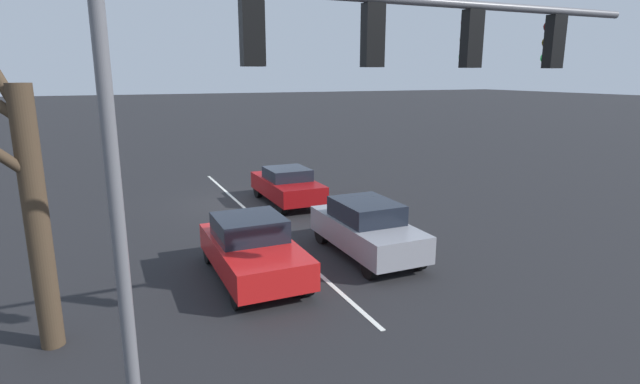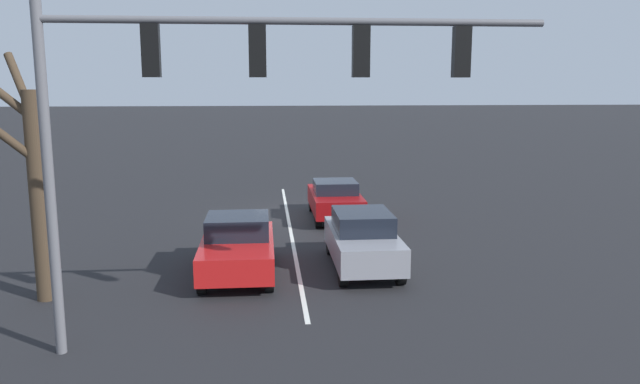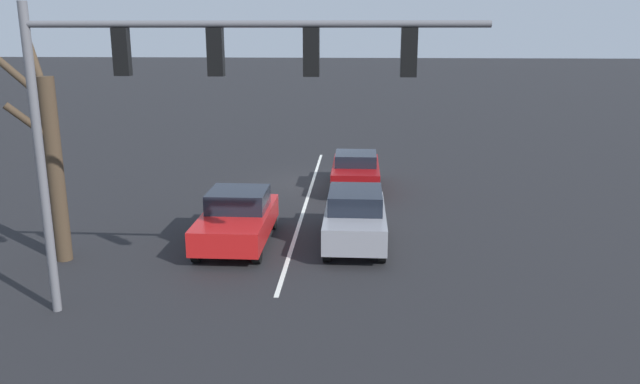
% 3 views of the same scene
% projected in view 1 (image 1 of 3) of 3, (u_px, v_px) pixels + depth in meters
% --- Properties ---
extents(ground_plane, '(240.00, 240.00, 0.00)m').
position_uv_depth(ground_plane, '(239.00, 203.00, 20.53)').
color(ground_plane, black).
extents(lane_stripe_left_divider, '(0.12, 17.50, 0.01)m').
position_uv_depth(lane_stripe_left_divider, '(258.00, 220.00, 18.08)').
color(lane_stripe_left_divider, silver).
rests_on(lane_stripe_left_divider, ground_plane).
extents(car_gray_leftlane_front, '(1.76, 4.20, 1.62)m').
position_uv_depth(car_gray_leftlane_front, '(366.00, 228.00, 14.44)').
color(car_gray_leftlane_front, gray).
rests_on(car_gray_leftlane_front, ground_plane).
extents(car_red_midlane_front, '(1.93, 4.17, 1.58)m').
position_uv_depth(car_red_midlane_front, '(252.00, 249.00, 12.87)').
color(car_red_midlane_front, red).
rests_on(car_red_midlane_front, ground_plane).
extents(car_maroon_leftlane_second, '(1.82, 4.19, 1.48)m').
position_uv_depth(car_maroon_leftlane_second, '(287.00, 185.00, 20.26)').
color(car_maroon_leftlane_second, maroon).
rests_on(car_maroon_leftlane_second, ground_plane).
extents(traffic_signal_gantry, '(9.41, 0.37, 6.75)m').
position_uv_depth(traffic_signal_gantry, '(332.00, 80.00, 7.60)').
color(traffic_signal_gantry, slate).
rests_on(traffic_signal_gantry, ground_plane).
extents(bare_tree_near, '(1.64, 1.38, 5.90)m').
position_uv_depth(bare_tree_near, '(30.00, 204.00, 9.10)').
color(bare_tree_near, '#423323').
rests_on(bare_tree_near, ground_plane).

